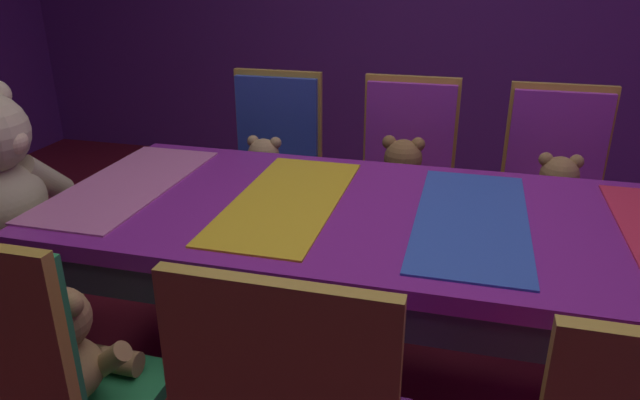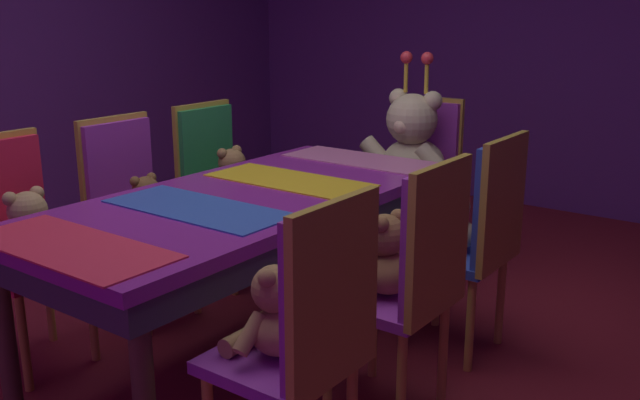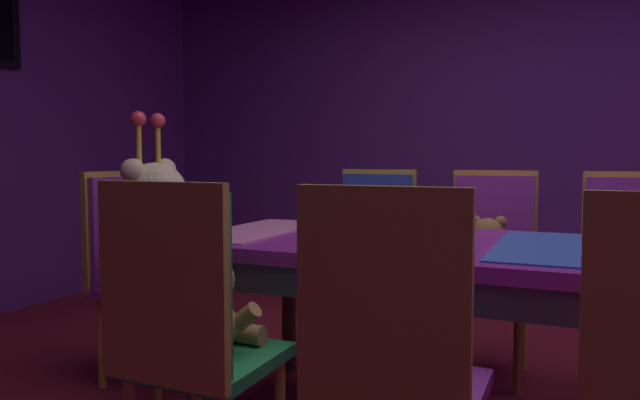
{
  "view_description": "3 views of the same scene",
  "coord_description": "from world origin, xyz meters",
  "views": [
    {
      "loc": [
        -1.63,
        -0.25,
        1.45
      ],
      "look_at": [
        -0.09,
        0.15,
        0.79
      ],
      "focal_mm": 32.92,
      "sensor_mm": 36.0,
      "label": 1
    },
    {
      "loc": [
        1.94,
        -2.12,
        1.49
      ],
      "look_at": [
        0.13,
        0.33,
        0.66
      ],
      "focal_mm": 39.84,
      "sensor_mm": 36.0,
      "label": 2
    },
    {
      "loc": [
        -2.12,
        -0.38,
        1.05
      ],
      "look_at": [
        -0.04,
        0.54,
        0.88
      ],
      "focal_mm": 32.67,
      "sensor_mm": 36.0,
      "label": 3
    }
  ],
  "objects": [
    {
      "name": "wall_right",
      "position": [
        2.6,
        0.0,
        1.4
      ],
      "size": [
        0.12,
        6.4,
        2.8
      ],
      "primitive_type": "cube",
      "color": "#59267F",
      "rests_on": "ground_plane"
    },
    {
      "name": "banquet_table",
      "position": [
        0.0,
        0.0,
        0.65
      ],
      "size": [
        0.9,
        2.02,
        0.75
      ],
      "color": "purple",
      "rests_on": "ground_plane"
    },
    {
      "name": "chair_left_1",
      "position": [
        -0.8,
        0.02,
        0.6
      ],
      "size": [
        0.42,
        0.41,
        0.98
      ],
      "color": "purple",
      "rests_on": "ground_plane"
    },
    {
      "name": "teddy_left_1",
      "position": [
        -0.66,
        0.02,
        0.57
      ],
      "size": [
        0.22,
        0.28,
        0.27
      ],
      "color": "brown",
      "rests_on": "chair_left_1"
    },
    {
      "name": "chair_left_2",
      "position": [
        -0.82,
        0.62,
        0.6
      ],
      "size": [
        0.42,
        0.41,
        0.98
      ],
      "color": "#268C4C",
      "rests_on": "ground_plane"
    },
    {
      "name": "teddy_left_2",
      "position": [
        -0.67,
        0.62,
        0.59
      ],
      "size": [
        0.25,
        0.32,
        0.3
      ],
      "color": "#9E7247",
      "rests_on": "chair_left_2"
    },
    {
      "name": "chair_right_0",
      "position": [
        0.8,
        -0.6,
        0.6
      ],
      "size": [
        0.42,
        0.41,
        0.98
      ],
      "rotation": [
        0.0,
        0.0,
        3.14
      ],
      "color": "purple",
      "rests_on": "ground_plane"
    },
    {
      "name": "teddy_right_0",
      "position": [
        0.65,
        -0.6,
        0.59
      ],
      "size": [
        0.24,
        0.31,
        0.3
      ],
      "rotation": [
        0.0,
        0.0,
        3.14
      ],
      "color": "#9E7247",
      "rests_on": "chair_right_0"
    },
    {
      "name": "chair_right_1",
      "position": [
        0.81,
        0.0,
        0.6
      ],
      "size": [
        0.42,
        0.41,
        0.98
      ],
      "rotation": [
        0.0,
        0.0,
        3.14
      ],
      "color": "purple",
      "rests_on": "ground_plane"
    },
    {
      "name": "teddy_right_1",
      "position": [
        0.67,
        0.0,
        0.59
      ],
      "size": [
        0.26,
        0.33,
        0.32
      ],
      "rotation": [
        0.0,
        0.0,
        3.14
      ],
      "color": "olive",
      "rests_on": "chair_right_1"
    },
    {
      "name": "chair_right_2",
      "position": [
        0.8,
        0.6,
        0.6
      ],
      "size": [
        0.42,
        0.41,
        0.98
      ],
      "rotation": [
        0.0,
        0.0,
        3.14
      ],
      "color": "#2D47B2",
      "rests_on": "ground_plane"
    },
    {
      "name": "teddy_right_2",
      "position": [
        0.65,
        0.6,
        0.58
      ],
      "size": [
        0.23,
        0.29,
        0.28
      ],
      "rotation": [
        0.0,
        0.0,
        3.14
      ],
      "color": "tan",
      "rests_on": "chair_right_2"
    },
    {
      "name": "throne_chair",
      "position": [
        0.0,
        1.54,
        0.6
      ],
      "size": [
        0.41,
        0.42,
        0.98
      ],
      "rotation": [
        0.0,
        0.0,
        -1.57
      ],
      "color": "purple",
      "rests_on": "ground_plane"
    },
    {
      "name": "king_teddy_bear",
      "position": [
        0.0,
        1.38,
        0.71
      ],
      "size": [
        0.62,
        0.48,
        0.8
      ],
      "rotation": [
        0.0,
        0.0,
        -1.57
      ],
      "color": "beige",
      "rests_on": "throne_chair"
    }
  ]
}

